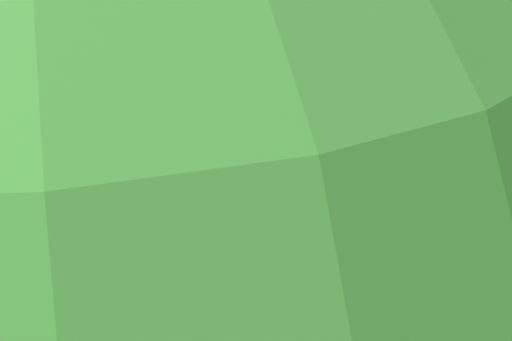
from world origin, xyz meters
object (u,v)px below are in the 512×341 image
object	(u,v)px
locomotive	(305,196)
conductor_person	(217,166)
park_bench	(467,150)
passenger_car	(209,160)
oak_tree_distant	(95,249)

from	to	relation	value
locomotive	conductor_person	size ratio (longest dim) A/B	0.89
park_bench	conductor_person	bearing A→B (deg)	-12.47
locomotive	passenger_car	xyz separation A→B (m)	(0.00, -1.77, -0.06)
passenger_car	oak_tree_distant	bearing A→B (deg)	48.50
locomotive	park_bench	size ratio (longest dim) A/B	1.08
passenger_car	conductor_person	size ratio (longest dim) A/B	1.23
conductor_person	oak_tree_distant	world-z (taller)	oak_tree_distant
park_bench	oak_tree_distant	distance (m)	8.27
passenger_car	oak_tree_distant	xyz separation A→B (m)	(4.46, 5.04, 2.31)
locomotive	park_bench	world-z (taller)	locomotive
passenger_car	conductor_person	world-z (taller)	conductor_person
park_bench	locomotive	bearing A→B (deg)	-7.01
passenger_car	oak_tree_distant	world-z (taller)	oak_tree_distant
passenger_car	park_bench	distance (m)	3.62
oak_tree_distant	passenger_car	bearing A→B (deg)	-131.50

